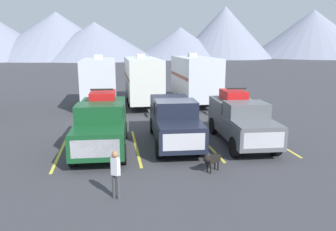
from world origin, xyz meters
name	(u,v)px	position (x,y,z in m)	size (l,w,h in m)	color
ground_plane	(170,142)	(0.00, 0.00, 0.00)	(240.00, 240.00, 0.00)	#38383D
pickup_truck_a	(102,123)	(-3.20, -0.45, 1.20)	(2.46, 5.50, 2.64)	#144723
pickup_truck_b	(174,120)	(0.18, -0.02, 1.12)	(2.36, 5.92, 2.17)	black
pickup_truck_c	(240,119)	(3.34, -0.50, 1.16)	(2.35, 5.50, 2.54)	#595B60
lot_stripe_a	(61,150)	(-5.03, -0.40, 0.00)	(0.12, 5.50, 0.01)	gold
lot_stripe_b	(136,147)	(-1.68, -0.40, 0.00)	(0.12, 5.50, 0.01)	gold
lot_stripe_c	(206,143)	(1.68, -0.40, 0.00)	(0.12, 5.50, 0.01)	gold
lot_stripe_d	(271,139)	(5.03, -0.40, 0.00)	(0.12, 5.50, 0.01)	gold
camper_trailer_a	(99,80)	(-3.59, 9.90, 2.02)	(2.40, 7.55, 3.84)	silver
camper_trailer_b	(142,78)	(-0.32, 10.39, 2.03)	(2.44, 8.91, 3.86)	silver
camper_trailer_c	(195,78)	(3.74, 9.87, 2.07)	(2.60, 7.87, 3.94)	silver
person_a	(116,171)	(-2.67, -5.49, 0.88)	(0.30, 0.27, 1.53)	#3F3F42
dog	(211,160)	(0.83, -3.96, 0.49)	(0.80, 0.63, 0.72)	black
mountain_ridge	(114,35)	(-1.31, 88.56, 7.07)	(162.99, 45.28, 16.09)	gray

